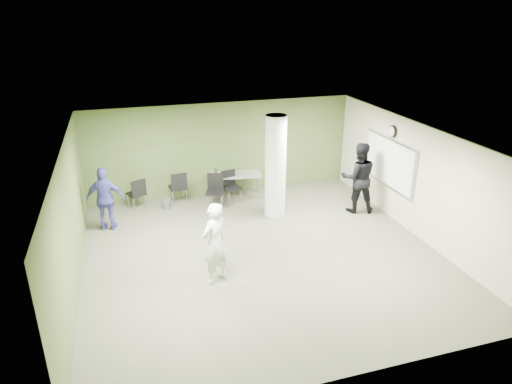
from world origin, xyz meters
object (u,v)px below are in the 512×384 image
object	(u,v)px
chair_back_left	(137,192)
folding_table	(235,176)
man_black	(358,178)
woman_white	(215,243)
man_blue	(106,199)

from	to	relation	value
chair_back_left	folding_table	bearing A→B (deg)	157.90
man_black	woman_white	bearing A→B (deg)	42.96
chair_back_left	man_black	xyz separation A→B (m)	(5.86, -1.91, 0.47)
folding_table	man_black	bearing A→B (deg)	-23.62
folding_table	woman_white	size ratio (longest dim) A/B	0.91
man_black	man_blue	size ratio (longest dim) A/B	1.19
chair_back_left	man_black	bearing A→B (deg)	138.75
man_black	man_blue	world-z (taller)	man_black
folding_table	man_blue	xyz separation A→B (m)	(-3.66, -1.13, 0.16)
folding_table	chair_back_left	bearing A→B (deg)	-169.41
chair_back_left	man_blue	distance (m)	1.38
chair_back_left	man_black	world-z (taller)	man_black
folding_table	man_blue	world-z (taller)	man_blue
chair_back_left	woman_white	bearing A→B (deg)	84.22
woman_white	chair_back_left	bearing A→B (deg)	-104.53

